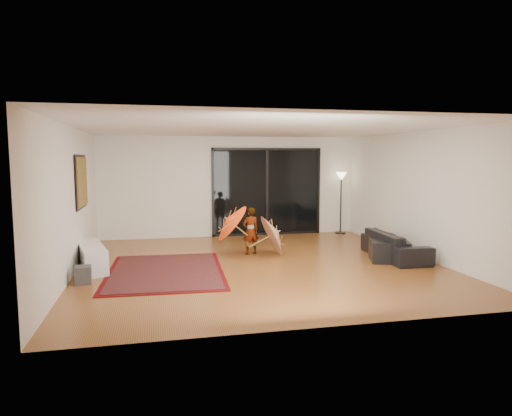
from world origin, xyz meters
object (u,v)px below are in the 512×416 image
object	(u,v)px
media_console	(92,257)
sofa	(395,245)
ottoman	(389,251)
child	(251,231)

from	to	relation	value
media_console	sofa	distance (m)	6.22
media_console	ottoman	world-z (taller)	media_console
sofa	child	world-z (taller)	child
media_console	ottoman	xyz separation A→B (m)	(5.94, -0.66, -0.01)
sofa	child	xyz separation A→B (m)	(-2.93, 1.06, 0.24)
ottoman	child	distance (m)	2.98
media_console	sofa	bearing A→B (deg)	-17.65
media_console	child	size ratio (longest dim) A/B	1.59
sofa	child	bearing A→B (deg)	73.30
child	sofa	bearing A→B (deg)	147.16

